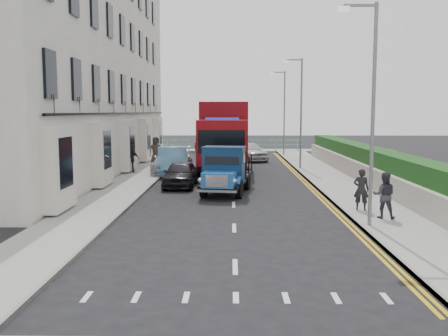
# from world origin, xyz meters

# --- Properties ---
(ground) EXTENTS (120.00, 120.00, 0.00)m
(ground) POSITION_xyz_m (0.00, 0.00, 0.00)
(ground) COLOR black
(ground) RESTS_ON ground
(pavement_west) EXTENTS (2.40, 38.00, 0.12)m
(pavement_west) POSITION_xyz_m (-5.20, 9.00, 0.06)
(pavement_west) COLOR gray
(pavement_west) RESTS_ON ground
(pavement_east) EXTENTS (2.60, 38.00, 0.12)m
(pavement_east) POSITION_xyz_m (5.30, 9.00, 0.06)
(pavement_east) COLOR gray
(pavement_east) RESTS_ON ground
(promenade) EXTENTS (30.00, 2.50, 0.12)m
(promenade) POSITION_xyz_m (0.00, 29.00, 0.06)
(promenade) COLOR gray
(promenade) RESTS_ON ground
(sea_plane) EXTENTS (120.00, 120.00, 0.00)m
(sea_plane) POSITION_xyz_m (0.00, 60.00, 0.00)
(sea_plane) COLOR slate
(sea_plane) RESTS_ON ground
(terrace_west) EXTENTS (6.31, 30.20, 14.25)m
(terrace_west) POSITION_xyz_m (-9.47, 13.00, 7.17)
(terrace_west) COLOR silver
(terrace_west) RESTS_ON ground
(garden_east) EXTENTS (1.45, 28.00, 1.75)m
(garden_east) POSITION_xyz_m (7.21, 9.00, 0.90)
(garden_east) COLOR #B2AD9E
(garden_east) RESTS_ON ground
(seafront_railing) EXTENTS (13.00, 0.08, 1.11)m
(seafront_railing) POSITION_xyz_m (0.00, 28.20, 0.58)
(seafront_railing) COLOR #59B2A5
(seafront_railing) RESTS_ON ground
(lamp_near) EXTENTS (1.23, 0.18, 7.00)m
(lamp_near) POSITION_xyz_m (4.18, -2.00, 4.00)
(lamp_near) COLOR slate
(lamp_near) RESTS_ON ground
(lamp_mid) EXTENTS (1.23, 0.18, 7.00)m
(lamp_mid) POSITION_xyz_m (4.18, 14.00, 4.00)
(lamp_mid) COLOR slate
(lamp_mid) RESTS_ON ground
(lamp_far) EXTENTS (1.23, 0.18, 7.00)m
(lamp_far) POSITION_xyz_m (4.18, 24.00, 4.00)
(lamp_far) COLOR slate
(lamp_far) RESTS_ON ground
(bedford_lorry) EXTENTS (2.47, 4.72, 2.14)m
(bedford_lorry) POSITION_xyz_m (-0.40, 4.32, 0.98)
(bedford_lorry) COLOR black
(bedford_lorry) RESTS_ON ground
(red_lorry) EXTENTS (2.99, 8.21, 4.26)m
(red_lorry) POSITION_xyz_m (-0.48, 12.73, 2.27)
(red_lorry) COLOR black
(red_lorry) RESTS_ON ground
(parked_car_front) EXTENTS (1.63, 3.79, 1.27)m
(parked_car_front) POSITION_xyz_m (-2.60, 6.81, 0.64)
(parked_car_front) COLOR black
(parked_car_front) RESTS_ON ground
(parked_car_mid) EXTENTS (2.25, 4.98, 1.59)m
(parked_car_mid) POSITION_xyz_m (-3.60, 11.79, 0.79)
(parked_car_mid) COLOR #528BB0
(parked_car_mid) RESTS_ON ground
(parked_car_rear) EXTENTS (2.27, 5.36, 1.54)m
(parked_car_rear) POSITION_xyz_m (-3.60, 12.00, 0.77)
(parked_car_rear) COLOR silver
(parked_car_rear) RESTS_ON ground
(seafront_car_left) EXTENTS (3.36, 5.54, 1.44)m
(seafront_car_left) POSITION_xyz_m (-1.96, 27.00, 0.72)
(seafront_car_left) COLOR black
(seafront_car_left) RESTS_ON ground
(seafront_car_right) EXTENTS (3.15, 4.54, 1.44)m
(seafront_car_right) POSITION_xyz_m (1.28, 20.00, 0.72)
(seafront_car_right) COLOR silver
(seafront_car_right) RESTS_ON ground
(pedestrian_east_near) EXTENTS (0.64, 0.51, 1.52)m
(pedestrian_east_near) POSITION_xyz_m (4.64, 0.41, 0.88)
(pedestrian_east_near) COLOR black
(pedestrian_east_near) RESTS_ON pavement_east
(pedestrian_east_far) EXTENTS (0.89, 0.77, 1.56)m
(pedestrian_east_far) POSITION_xyz_m (5.06, -0.97, 0.90)
(pedestrian_east_far) COLOR #332F3A
(pedestrian_east_far) RESTS_ON pavement_east
(pedestrian_west_near) EXTENTS (0.95, 0.42, 1.61)m
(pedestrian_west_near) POSITION_xyz_m (-6.00, 11.57, 0.92)
(pedestrian_west_near) COLOR black
(pedestrian_west_near) RESTS_ON pavement_west
(pedestrian_west_far) EXTENTS (1.11, 0.94, 1.92)m
(pedestrian_west_far) POSITION_xyz_m (-5.14, 15.54, 1.08)
(pedestrian_west_far) COLOR #3E342C
(pedestrian_west_far) RESTS_ON pavement_west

